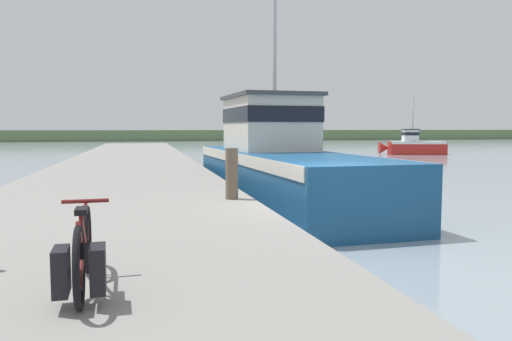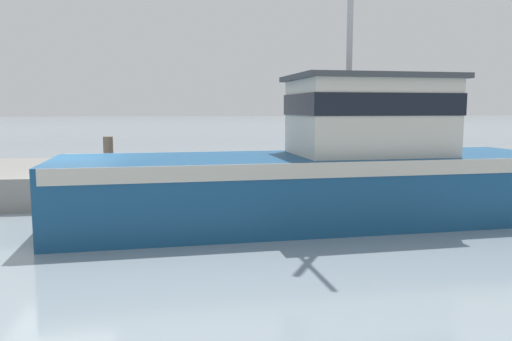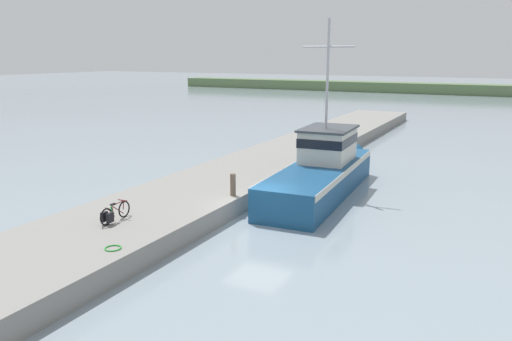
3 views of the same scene
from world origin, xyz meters
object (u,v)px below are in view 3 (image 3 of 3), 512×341
(bicycle_touring, at_px, (113,214))
(water_bottle_on_curb, at_px, (111,209))
(mooring_post, at_px, (233,185))
(fishing_boat_main, at_px, (323,169))

(bicycle_touring, xyz_separation_m, water_bottle_on_curb, (-0.98, 0.96, -0.22))
(water_bottle_on_curb, bearing_deg, mooring_post, 54.23)
(water_bottle_on_curb, bearing_deg, fishing_boat_main, 60.49)
(fishing_boat_main, height_order, mooring_post, fishing_boat_main)
(fishing_boat_main, relative_size, mooring_post, 13.15)
(fishing_boat_main, bearing_deg, bicycle_touring, -116.34)
(bicycle_touring, relative_size, water_bottle_on_curb, 7.35)
(bicycle_touring, relative_size, mooring_post, 1.68)
(mooring_post, relative_size, water_bottle_on_curb, 4.39)
(fishing_boat_main, bearing_deg, water_bottle_on_curb, -122.69)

